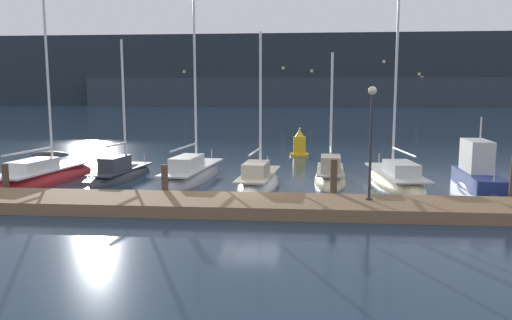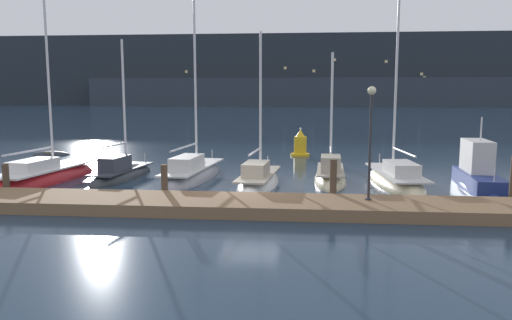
{
  "view_description": "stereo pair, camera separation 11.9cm",
  "coord_description": "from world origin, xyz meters",
  "px_view_note": "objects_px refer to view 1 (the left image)",
  "views": [
    {
      "loc": [
        2.11,
        -20.83,
        4.53
      ],
      "look_at": [
        0.0,
        2.91,
        1.2
      ],
      "focal_mm": 35.0,
      "sensor_mm": 36.0,
      "label": 1
    },
    {
      "loc": [
        2.23,
        -20.82,
        4.53
      ],
      "look_at": [
        0.0,
        2.91,
        1.2
      ],
      "focal_mm": 35.0,
      "sensor_mm": 36.0,
      "label": 2
    }
  ],
  "objects_px": {
    "sailboat_berth_3": "(193,177)",
    "sailboat_berth_4": "(258,183)",
    "motorboat_berth_7": "(478,180)",
    "dock_lamppost": "(371,125)",
    "sailboat_berth_1": "(45,180)",
    "sailboat_berth_6": "(396,182)",
    "rowboat_adrift": "(50,155)",
    "sailboat_berth_2": "(121,176)",
    "channel_buoy": "(299,145)",
    "sailboat_berth_5": "(330,179)"
  },
  "relations": [
    {
      "from": "sailboat_berth_2",
      "to": "dock_lamppost",
      "type": "bearing_deg",
      "value": -27.27
    },
    {
      "from": "motorboat_berth_7",
      "to": "sailboat_berth_3",
      "type": "bearing_deg",
      "value": 174.77
    },
    {
      "from": "sailboat_berth_1",
      "to": "channel_buoy",
      "type": "distance_m",
      "value": 16.92
    },
    {
      "from": "sailboat_berth_1",
      "to": "sailboat_berth_3",
      "type": "bearing_deg",
      "value": 10.79
    },
    {
      "from": "sailboat_berth_3",
      "to": "dock_lamppost",
      "type": "height_order",
      "value": "sailboat_berth_3"
    },
    {
      "from": "dock_lamppost",
      "to": "rowboat_adrift",
      "type": "relative_size",
      "value": 1.55
    },
    {
      "from": "dock_lamppost",
      "to": "rowboat_adrift",
      "type": "xyz_separation_m",
      "value": [
        -20.24,
        14.84,
        -3.26
      ]
    },
    {
      "from": "sailboat_berth_3",
      "to": "sailboat_berth_1",
      "type": "bearing_deg",
      "value": -169.21
    },
    {
      "from": "sailboat_berth_1",
      "to": "sailboat_berth_2",
      "type": "distance_m",
      "value": 3.69
    },
    {
      "from": "sailboat_berth_3",
      "to": "motorboat_berth_7",
      "type": "distance_m",
      "value": 13.82
    },
    {
      "from": "sailboat_berth_6",
      "to": "channel_buoy",
      "type": "distance_m",
      "value": 11.47
    },
    {
      "from": "sailboat_berth_6",
      "to": "rowboat_adrift",
      "type": "relative_size",
      "value": 3.77
    },
    {
      "from": "rowboat_adrift",
      "to": "sailboat_berth_2",
      "type": "bearing_deg",
      "value": -46.16
    },
    {
      "from": "channel_buoy",
      "to": "rowboat_adrift",
      "type": "bearing_deg",
      "value": -176.03
    },
    {
      "from": "sailboat_berth_3",
      "to": "sailboat_berth_6",
      "type": "distance_m",
      "value": 10.17
    },
    {
      "from": "sailboat_berth_5",
      "to": "sailboat_berth_6",
      "type": "bearing_deg",
      "value": -7.87
    },
    {
      "from": "sailboat_berth_3",
      "to": "sailboat_berth_5",
      "type": "height_order",
      "value": "sailboat_berth_3"
    },
    {
      "from": "sailboat_berth_1",
      "to": "channel_buoy",
      "type": "bearing_deg",
      "value": 41.53
    },
    {
      "from": "sailboat_berth_3",
      "to": "channel_buoy",
      "type": "xyz_separation_m",
      "value": [
        5.46,
        9.84,
        0.61
      ]
    },
    {
      "from": "sailboat_berth_6",
      "to": "sailboat_berth_2",
      "type": "bearing_deg",
      "value": 177.97
    },
    {
      "from": "sailboat_berth_2",
      "to": "sailboat_berth_4",
      "type": "height_order",
      "value": "sailboat_berth_4"
    },
    {
      "from": "sailboat_berth_3",
      "to": "motorboat_berth_7",
      "type": "relative_size",
      "value": 2.08
    },
    {
      "from": "sailboat_berth_4",
      "to": "sailboat_berth_2",
      "type": "bearing_deg",
      "value": 169.13
    },
    {
      "from": "sailboat_berth_1",
      "to": "motorboat_berth_7",
      "type": "relative_size",
      "value": 2.03
    },
    {
      "from": "sailboat_berth_3",
      "to": "sailboat_berth_2",
      "type": "bearing_deg",
      "value": -178.24
    },
    {
      "from": "sailboat_berth_5",
      "to": "sailboat_berth_6",
      "type": "xyz_separation_m",
      "value": [
        3.13,
        -0.43,
        -0.02
      ]
    },
    {
      "from": "sailboat_berth_1",
      "to": "sailboat_berth_6",
      "type": "height_order",
      "value": "sailboat_berth_1"
    },
    {
      "from": "motorboat_berth_7",
      "to": "sailboat_berth_4",
      "type": "bearing_deg",
      "value": -178.6
    },
    {
      "from": "sailboat_berth_4",
      "to": "sailboat_berth_6",
      "type": "height_order",
      "value": "sailboat_berth_6"
    },
    {
      "from": "sailboat_berth_6",
      "to": "motorboat_berth_7",
      "type": "bearing_deg",
      "value": -10.25
    },
    {
      "from": "sailboat_berth_4",
      "to": "rowboat_adrift",
      "type": "distance_m",
      "value": 18.65
    },
    {
      "from": "sailboat_berth_6",
      "to": "dock_lamppost",
      "type": "distance_m",
      "value": 6.75
    },
    {
      "from": "sailboat_berth_1",
      "to": "channel_buoy",
      "type": "relative_size",
      "value": 5.5
    },
    {
      "from": "sailboat_berth_4",
      "to": "motorboat_berth_7",
      "type": "bearing_deg",
      "value": 1.4
    },
    {
      "from": "motorboat_berth_7",
      "to": "channel_buoy",
      "type": "height_order",
      "value": "motorboat_berth_7"
    },
    {
      "from": "sailboat_berth_1",
      "to": "channel_buoy",
      "type": "xyz_separation_m",
      "value": [
        12.66,
        11.21,
        0.63
      ]
    },
    {
      "from": "rowboat_adrift",
      "to": "sailboat_berth_4",
      "type": "bearing_deg",
      "value": -32.9
    },
    {
      "from": "sailboat_berth_4",
      "to": "dock_lamppost",
      "type": "distance_m",
      "value": 7.28
    },
    {
      "from": "sailboat_berth_6",
      "to": "sailboat_berth_4",
      "type": "bearing_deg",
      "value": -172.21
    },
    {
      "from": "sailboat_berth_3",
      "to": "sailboat_berth_4",
      "type": "distance_m",
      "value": 3.85
    },
    {
      "from": "sailboat_berth_5",
      "to": "dock_lamppost",
      "type": "bearing_deg",
      "value": -79.72
    },
    {
      "from": "rowboat_adrift",
      "to": "sailboat_berth_5",
      "type": "bearing_deg",
      "value": -24.68
    },
    {
      "from": "sailboat_berth_1",
      "to": "dock_lamppost",
      "type": "bearing_deg",
      "value": -17.58
    },
    {
      "from": "sailboat_berth_2",
      "to": "rowboat_adrift",
      "type": "bearing_deg",
      "value": 133.84
    },
    {
      "from": "motorboat_berth_7",
      "to": "dock_lamppost",
      "type": "xyz_separation_m",
      "value": [
        -5.65,
        -4.96,
        2.87
      ]
    },
    {
      "from": "sailboat_berth_5",
      "to": "rowboat_adrift",
      "type": "xyz_separation_m",
      "value": [
        -19.14,
        8.8,
        -0.12
      ]
    },
    {
      "from": "sailboat_berth_2",
      "to": "sailboat_berth_5",
      "type": "height_order",
      "value": "sailboat_berth_2"
    },
    {
      "from": "motorboat_berth_7",
      "to": "dock_lamppost",
      "type": "relative_size",
      "value": 1.27
    },
    {
      "from": "sailboat_berth_4",
      "to": "motorboat_berth_7",
      "type": "height_order",
      "value": "sailboat_berth_4"
    },
    {
      "from": "dock_lamppost",
      "to": "motorboat_berth_7",
      "type": "bearing_deg",
      "value": 41.31
    }
  ]
}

